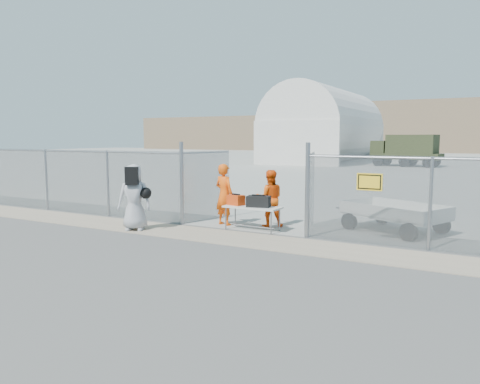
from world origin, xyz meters
The scene contains 13 objects.
ground centered at (0.00, 0.00, 0.00)m, with size 160.00×160.00×0.00m, color #4B4B4B.
tarmac_inside centered at (0.00, 42.00, 0.01)m, with size 160.00×80.00×0.01m, color #989890.
dirt_strip centered at (0.00, 1.00, 0.01)m, with size 44.00×1.60×0.01m, color gray.
chain_link_fence centered at (0.00, 2.00, 1.10)m, with size 40.00×0.20×2.20m, color gray, non-canonical shape.
quonset_hangar centered at (-10.00, 40.00, 4.00)m, with size 9.00×18.00×8.00m, color silver, non-canonical shape.
folding_table centered at (0.30, 2.18, 0.34)m, with size 1.62×0.67×0.69m, color silver, non-canonical shape.
orange_bag centered at (-0.25, 2.20, 0.83)m, with size 0.46×0.31×0.29m, color #DC3E0E.
black_duffel centered at (0.49, 2.18, 0.84)m, with size 0.64×0.38×0.31m, color black.
security_worker_left centered at (-0.81, 2.50, 0.92)m, with size 0.67×0.44×1.85m, color #FA560C.
security_worker_right centered at (0.48, 2.94, 0.84)m, with size 0.82×0.64×1.68m, color #FA560C.
visitor centered at (-2.66, 0.61, 0.94)m, with size 0.92×0.60×1.88m, color #A3A3A6.
utility_trailer centered at (3.88, 3.91, 0.43)m, with size 3.53×1.82×0.85m, color silver, non-canonical shape.
military_truck centered at (-0.80, 35.13, 1.43)m, with size 6.01×2.22×2.87m, color #2F361E, non-canonical shape.
Camera 1 is at (6.24, -9.46, 2.63)m, focal length 35.00 mm.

